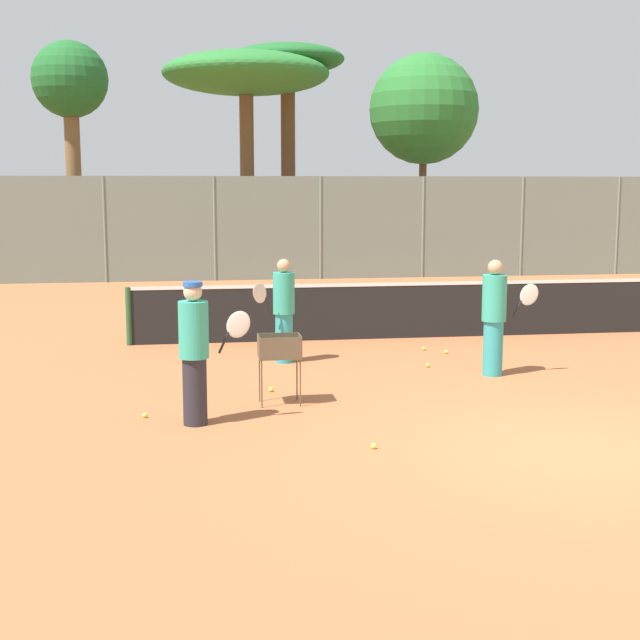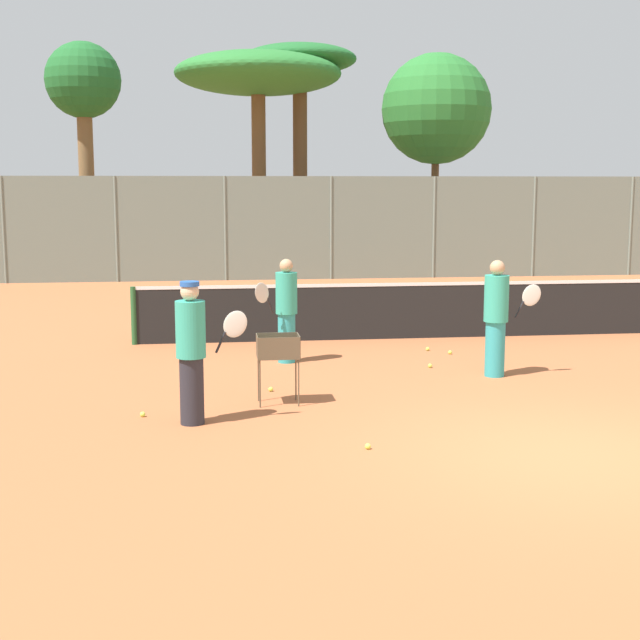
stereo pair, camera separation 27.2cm
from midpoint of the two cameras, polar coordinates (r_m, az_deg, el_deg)
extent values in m
plane|color=#B26038|center=(10.18, 16.56, -8.29)|extent=(80.00, 80.00, 0.00)
cylinder|color=#26592D|center=(16.61, -11.38, 0.27)|extent=(0.10, 0.10, 1.07)
cube|color=black|center=(17.06, 6.40, 0.50)|extent=(10.45, 0.01, 1.01)
cube|color=white|center=(16.99, 6.43, 2.29)|extent=(10.45, 0.02, 0.06)
cylinder|color=slate|center=(28.04, -19.33, 5.46)|extent=(0.08, 0.08, 3.18)
cylinder|color=slate|center=(27.56, -12.64, 5.69)|extent=(0.08, 0.08, 3.18)
cylinder|color=slate|center=(27.46, -5.79, 5.84)|extent=(0.08, 0.08, 3.18)
cylinder|color=slate|center=(27.74, 1.01, 5.91)|extent=(0.08, 0.08, 3.18)
cylinder|color=slate|center=(28.40, 7.58, 5.90)|extent=(0.08, 0.08, 3.18)
cylinder|color=slate|center=(29.42, 13.78, 5.82)|extent=(0.08, 0.08, 3.18)
cylinder|color=slate|center=(30.74, 19.50, 5.69)|extent=(0.08, 0.08, 3.18)
cube|color=slate|center=(27.74, 1.01, 5.91)|extent=(26.16, 0.01, 3.18)
cylinder|color=brown|center=(32.69, 7.58, 7.33)|extent=(0.27, 0.27, 4.41)
sphere|color=#28722D|center=(32.79, 7.70, 13.24)|extent=(3.90, 3.90, 3.90)
cylinder|color=brown|center=(32.04, -1.03, 9.48)|extent=(0.51, 0.51, 6.76)
ellipsoid|color=#1E6028|center=(32.33, -1.05, 16.37)|extent=(3.97, 3.97, 0.99)
cylinder|color=brown|center=(31.39, -3.67, 8.75)|extent=(0.49, 0.49, 5.96)
ellipsoid|color=#28722D|center=(31.62, -3.73, 15.46)|extent=(5.71, 5.71, 1.43)
cylinder|color=brown|center=(31.56, -14.44, 8.19)|extent=(0.51, 0.51, 5.62)
sphere|color=#1E6028|center=(31.75, -14.68, 14.64)|extent=(2.52, 2.52, 2.52)
cylinder|color=#26262D|center=(11.00, -7.50, -4.51)|extent=(0.29, 0.29, 0.83)
cylinder|color=teal|center=(10.85, -7.58, -0.59)|extent=(0.36, 0.36, 0.69)
sphere|color=#DBB28C|center=(10.79, -7.63, 1.81)|extent=(0.22, 0.22, 0.22)
cylinder|color=#2659B2|center=(10.78, -7.64, 2.31)|extent=(0.24, 0.24, 0.06)
cylinder|color=black|center=(10.90, -5.66, -1.44)|extent=(0.15, 0.04, 0.27)
ellipsoid|color=silver|center=(10.88, -4.73, -0.27)|extent=(0.40, 0.05, 0.43)
cylinder|color=teal|center=(14.68, -1.62, -1.16)|extent=(0.29, 0.29, 0.81)
cylinder|color=teal|center=(14.57, -1.63, 1.74)|extent=(0.36, 0.36, 0.68)
sphere|color=tan|center=(14.52, -1.64, 3.50)|extent=(0.22, 0.22, 0.22)
cylinder|color=black|center=(14.35, -2.66, 0.94)|extent=(0.13, 0.11, 0.27)
ellipsoid|color=silver|center=(14.20, -3.19, 1.75)|extent=(0.33, 0.27, 0.43)
cylinder|color=teal|center=(13.89, 11.69, -1.82)|extent=(0.30, 0.30, 0.85)
cylinder|color=teal|center=(13.77, 11.78, 1.36)|extent=(0.37, 0.37, 0.71)
sphere|color=tan|center=(13.72, 11.84, 3.30)|extent=(0.23, 0.23, 0.23)
cylinder|color=black|center=(13.91, 13.19, 0.65)|extent=(0.15, 0.03, 0.27)
ellipsoid|color=silver|center=(13.94, 13.93, 1.55)|extent=(0.40, 0.04, 0.43)
cylinder|color=brown|center=(11.72, -3.20, -4.11)|extent=(0.02, 0.02, 0.63)
cylinder|color=brown|center=(11.77, -0.71, -4.05)|extent=(0.02, 0.02, 0.63)
cylinder|color=brown|center=(12.07, -3.32, -3.74)|extent=(0.02, 0.02, 0.63)
cylinder|color=brown|center=(12.12, -0.91, -3.68)|extent=(0.02, 0.02, 0.63)
cube|color=brown|center=(11.85, -2.04, -2.37)|extent=(0.55, 0.40, 0.01)
cube|color=brown|center=(11.63, -1.95, -1.86)|extent=(0.55, 0.01, 0.30)
cube|color=brown|center=(12.02, -2.14, -1.51)|extent=(0.55, 0.01, 0.30)
cube|color=brown|center=(11.80, -3.38, -1.71)|extent=(0.01, 0.40, 0.30)
cube|color=brown|center=(11.85, -0.72, -1.65)|extent=(0.01, 0.40, 0.30)
sphere|color=#D1E54C|center=(11.90, -2.33, -2.13)|extent=(0.07, 0.07, 0.07)
sphere|color=#D1E54C|center=(11.93, -2.80, -2.11)|extent=(0.07, 0.07, 0.07)
sphere|color=#D1E54C|center=(11.91, -2.06, -2.12)|extent=(0.07, 0.07, 0.07)
sphere|color=#D1E54C|center=(11.97, -1.88, -1.81)|extent=(0.07, 0.07, 0.07)
sphere|color=#D1E54C|center=(11.94, -1.78, -1.84)|extent=(0.07, 0.07, 0.07)
sphere|color=#D1E54C|center=(11.85, -2.22, -2.17)|extent=(0.07, 0.07, 0.07)
sphere|color=#D1E54C|center=(11.76, -1.87, -2.26)|extent=(0.07, 0.07, 0.07)
sphere|color=#D1E54C|center=(11.90, -3.10, -2.14)|extent=(0.07, 0.07, 0.07)
sphere|color=#D1E54C|center=(11.84, -1.15, -2.18)|extent=(0.07, 0.07, 0.07)
sphere|color=#D1E54C|center=(15.88, 7.39, -1.85)|extent=(0.07, 0.07, 0.07)
sphere|color=#D1E54C|center=(14.28, -7.96, -3.04)|extent=(0.07, 0.07, 0.07)
sphere|color=#D1E54C|center=(11.50, -10.61, -5.96)|extent=(0.07, 0.07, 0.07)
sphere|color=#D1E54C|center=(9.99, 3.87, -8.07)|extent=(0.07, 0.07, 0.07)
sphere|color=#D1E54C|center=(14.42, 7.60, -2.92)|extent=(0.07, 0.07, 0.07)
sphere|color=#D1E54C|center=(12.68, -2.55, -4.45)|extent=(0.07, 0.07, 0.07)
sphere|color=#D1E54C|center=(15.61, 8.82, -2.06)|extent=(0.07, 0.07, 0.07)
cube|color=#3F4C8C|center=(32.07, 6.89, 4.18)|extent=(4.20, 1.70, 0.90)
cube|color=#33383D|center=(31.97, 6.57, 5.61)|extent=(2.20, 1.50, 0.70)
camera|label=1|loc=(0.14, -89.38, 0.09)|focal=50.00mm
camera|label=2|loc=(0.14, 90.62, -0.09)|focal=50.00mm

